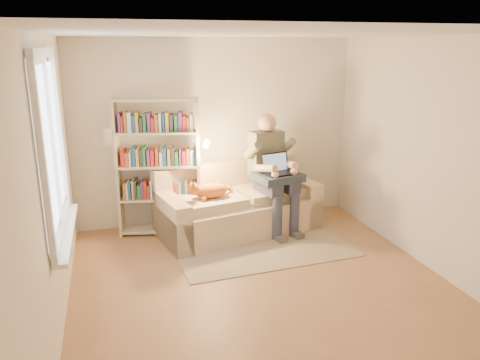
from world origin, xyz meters
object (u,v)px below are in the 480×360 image
object	(u,v)px
cat	(206,191)
bookshelf	(159,161)
sofa	(237,207)
laptop	(281,168)
person	(271,167)

from	to	relation	value
cat	bookshelf	bearing A→B (deg)	129.26
bookshelf	sofa	bearing A→B (deg)	1.36
cat	laptop	xyz separation A→B (m)	(1.04, 0.04, 0.22)
sofa	cat	distance (m)	0.65
sofa	laptop	size ratio (longest dim) A/B	5.04
laptop	bookshelf	world-z (taller)	bookshelf
person	cat	size ratio (longest dim) A/B	2.49
sofa	laptop	bearing A→B (deg)	-31.88
cat	laptop	distance (m)	1.07
person	bookshelf	bearing A→B (deg)	158.28
sofa	person	size ratio (longest dim) A/B	1.44
person	cat	world-z (taller)	person
bookshelf	laptop	bearing A→B (deg)	-2.01
sofa	person	xyz separation A→B (m)	(0.47, -0.06, 0.56)
bookshelf	person	bearing A→B (deg)	2.28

